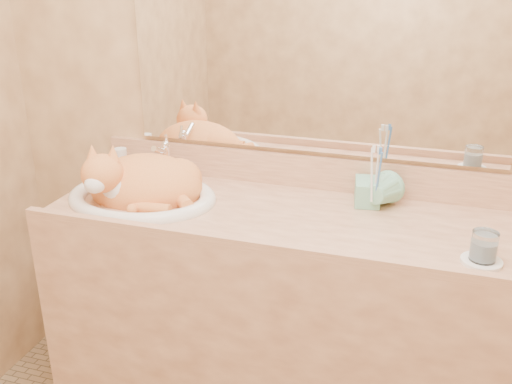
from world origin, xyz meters
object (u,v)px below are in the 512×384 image
(vanity_counter, at_px, (289,327))
(soap_dispenser, at_px, (369,184))
(toothbrush_cup, at_px, (374,196))
(sink_basin, at_px, (141,178))
(cat, at_px, (140,180))
(water_glass, at_px, (484,246))

(vanity_counter, bearing_deg, soap_dispenser, 27.98)
(toothbrush_cup, bearing_deg, sink_basin, -170.10)
(cat, height_order, soap_dispenser, soap_dispenser)
(vanity_counter, bearing_deg, cat, -179.35)
(cat, distance_m, toothbrush_cup, 0.79)
(cat, distance_m, soap_dispenser, 0.77)
(vanity_counter, bearing_deg, water_glass, -14.49)
(sink_basin, height_order, water_glass, sink_basin)
(soap_dispenser, bearing_deg, cat, -179.57)
(sink_basin, bearing_deg, toothbrush_cup, 2.04)
(soap_dispenser, bearing_deg, toothbrush_cup, -23.85)
(soap_dispenser, xyz_separation_m, toothbrush_cup, (0.02, -0.00, -0.04))
(vanity_counter, height_order, toothbrush_cup, toothbrush_cup)
(vanity_counter, height_order, soap_dispenser, soap_dispenser)
(soap_dispenser, bearing_deg, water_glass, -46.74)
(sink_basin, height_order, cat, cat)
(vanity_counter, distance_m, toothbrush_cup, 0.55)
(cat, xyz_separation_m, water_glass, (1.10, -0.14, -0.01))
(sink_basin, xyz_separation_m, cat, (-0.01, 0.01, -0.02))
(toothbrush_cup, bearing_deg, vanity_counter, -154.81)
(water_glass, bearing_deg, vanity_counter, 165.51)
(cat, bearing_deg, soap_dispenser, -3.56)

